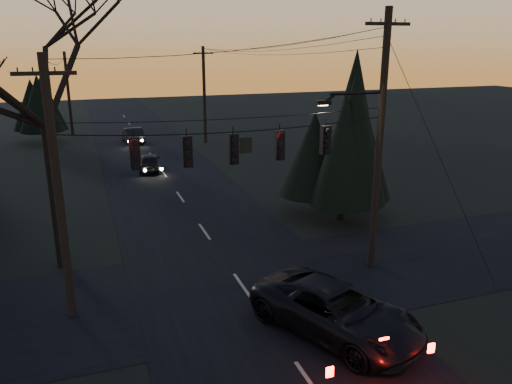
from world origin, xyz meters
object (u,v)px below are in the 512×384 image
object	(u,v)px
utility_pole_left	(73,315)
utility_pole_far_l	(73,135)
suv_near	(336,311)
sedan_oncoming_a	(149,162)
sedan_oncoming_b	(133,135)
utility_pole_right	(371,266)
utility_pole_far_r	(206,143)
bare_tree_left	(39,64)
evergreen_right	(345,132)

from	to	relation	value
utility_pole_left	utility_pole_far_l	xyz separation A→B (m)	(0.00, 36.00, 0.00)
suv_near	sedan_oncoming_a	world-z (taller)	suv_near
utility_pole_left	sedan_oncoming_b	xyz separation A→B (m)	(5.20, 30.08, 0.70)
utility_pole_right	utility_pole_left	bearing A→B (deg)	180.00
utility_pole_far_r	bare_tree_left	world-z (taller)	bare_tree_left
sedan_oncoming_a	sedan_oncoming_b	bearing A→B (deg)	-83.74
utility_pole_left	suv_near	distance (m)	8.73
utility_pole_far_r	sedan_oncoming_b	distance (m)	6.67
bare_tree_left	utility_pole_far_l	bearing A→B (deg)	89.34
utility_pole_far_l	sedan_oncoming_b	size ratio (longest dim) A/B	1.88
utility_pole_far_l	sedan_oncoming_a	xyz separation A→B (m)	(5.20, -16.95, 0.63)
utility_pole_far_l	sedan_oncoming_a	distance (m)	17.74
suv_near	utility_pole_left	bearing A→B (deg)	128.43
utility_pole_far_r	evergreen_right	world-z (taller)	evergreen_right
utility_pole_left	evergreen_right	xyz separation A→B (m)	(13.06, 5.43, 4.55)
utility_pole_left	evergreen_right	bearing A→B (deg)	22.56
sedan_oncoming_a	evergreen_right	bearing A→B (deg)	126.26
utility_pole_far_l	evergreen_right	size ratio (longest dim) A/B	1.01
utility_pole_right	evergreen_right	bearing A→B (deg)	73.93
utility_pole_right	utility_pole_far_r	world-z (taller)	utility_pole_right
utility_pole_right	utility_pole_left	size ratio (longest dim) A/B	1.18
utility_pole_right	utility_pole_left	xyz separation A→B (m)	(-11.50, 0.00, 0.00)
utility_pole_right	evergreen_right	distance (m)	7.25
utility_pole_far_l	evergreen_right	distance (m)	33.56
suv_near	sedan_oncoming_b	distance (m)	34.07
utility_pole_left	utility_pole_far_r	distance (m)	30.27
utility_pole_far_l	sedan_oncoming_a	size ratio (longest dim) A/B	2.16
evergreen_right	bare_tree_left	bearing A→B (deg)	-174.59
utility_pole_left	bare_tree_left	world-z (taller)	bare_tree_left
utility_pole_right	sedan_oncoming_b	size ratio (longest dim) A/B	2.35
utility_pole_left	evergreen_right	world-z (taller)	evergreen_right
evergreen_right	suv_near	world-z (taller)	evergreen_right
utility_pole_left	sedan_oncoming_b	bearing A→B (deg)	80.19
sedan_oncoming_a	utility_pole_right	bearing A→B (deg)	114.56
utility_pole_far_l	bare_tree_left	distance (m)	32.84
utility_pole_far_l	sedan_oncoming_b	world-z (taller)	utility_pole_far_l
evergreen_right	suv_near	size ratio (longest dim) A/B	1.41
utility_pole_right	suv_near	size ratio (longest dim) A/B	1.79
sedan_oncoming_a	sedan_oncoming_b	distance (m)	11.03
utility_pole_left	sedan_oncoming_a	distance (m)	19.75
utility_pole_far_r	bare_tree_left	distance (m)	27.81
suv_near	utility_pole_far_l	bearing A→B (deg)	76.08
utility_pole_left	suv_near	world-z (taller)	utility_pole_left
bare_tree_left	suv_near	world-z (taller)	bare_tree_left
bare_tree_left	suv_near	xyz separation A→B (m)	(8.14, -8.05, -7.22)
utility_pole_right	bare_tree_left	distance (m)	14.90
sedan_oncoming_b	suv_near	bearing A→B (deg)	89.62
utility_pole_far_r	utility_pole_right	bearing A→B (deg)	-90.00
utility_pole_right	suv_near	xyz separation A→B (m)	(-3.72, -3.90, 0.78)
utility_pole_right	utility_pole_left	distance (m)	11.50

